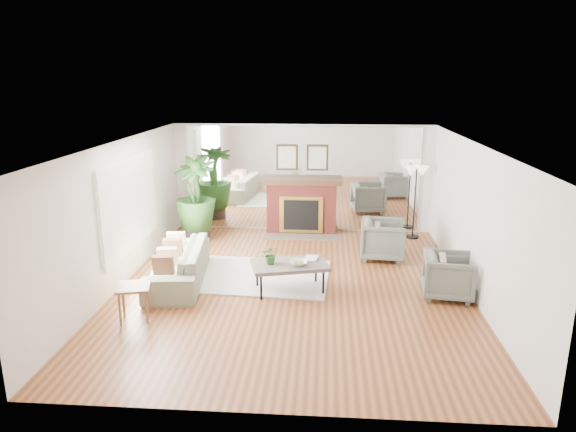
# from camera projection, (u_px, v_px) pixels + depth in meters

# --- Properties ---
(ground) EXTENTS (7.00, 7.00, 0.00)m
(ground) POSITION_uv_depth(u_px,v_px,m) (292.00, 287.00, 8.95)
(ground) COLOR brown
(ground) RESTS_ON ground
(wall_left) EXTENTS (0.02, 7.00, 2.50)m
(wall_left) POSITION_uv_depth(u_px,v_px,m) (120.00, 215.00, 8.83)
(wall_left) COLOR silver
(wall_left) RESTS_ON ground
(wall_right) EXTENTS (0.02, 7.00, 2.50)m
(wall_right) POSITION_uv_depth(u_px,v_px,m) (474.00, 222.00, 8.41)
(wall_right) COLOR silver
(wall_right) RESTS_ON ground
(wall_back) EXTENTS (6.00, 0.02, 2.50)m
(wall_back) POSITION_uv_depth(u_px,v_px,m) (302.00, 178.00, 11.98)
(wall_back) COLOR silver
(wall_back) RESTS_ON ground
(mirror_panel) EXTENTS (5.40, 0.04, 2.40)m
(mirror_panel) POSITION_uv_depth(u_px,v_px,m) (302.00, 179.00, 11.96)
(mirror_panel) COLOR silver
(mirror_panel) RESTS_ON wall_back
(window_panel) EXTENTS (0.04, 2.40, 1.50)m
(window_panel) POSITION_uv_depth(u_px,v_px,m) (129.00, 203.00, 9.18)
(window_panel) COLOR #B2E09E
(window_panel) RESTS_ON wall_left
(fireplace) EXTENTS (1.85, 0.83, 2.05)m
(fireplace) POSITION_uv_depth(u_px,v_px,m) (302.00, 205.00, 11.91)
(fireplace) COLOR maroon
(fireplace) RESTS_ON ground
(area_rug) EXTENTS (2.70, 2.00, 0.03)m
(area_rug) POSITION_uv_depth(u_px,v_px,m) (257.00, 276.00, 9.42)
(area_rug) COLOR silver
(area_rug) RESTS_ON ground
(coffee_table) EXTENTS (1.41, 1.03, 0.50)m
(coffee_table) POSITION_uv_depth(u_px,v_px,m) (290.00, 265.00, 8.66)
(coffee_table) COLOR #62584E
(coffee_table) RESTS_ON ground
(sofa) EXTENTS (1.13, 2.33, 0.66)m
(sofa) POSITION_uv_depth(u_px,v_px,m) (178.00, 264.00, 9.11)
(sofa) COLOR gray
(sofa) RESTS_ON ground
(armchair_back) EXTENTS (0.94, 0.92, 0.79)m
(armchair_back) POSITION_uv_depth(u_px,v_px,m) (383.00, 239.00, 10.27)
(armchair_back) COLOR slate
(armchair_back) RESTS_ON ground
(armchair_front) EXTENTS (0.91, 0.89, 0.73)m
(armchair_front) POSITION_uv_depth(u_px,v_px,m) (449.00, 276.00, 8.47)
(armchair_front) COLOR slate
(armchair_front) RESTS_ON ground
(side_table) EXTENTS (0.58, 0.58, 0.54)m
(side_table) POSITION_uv_depth(u_px,v_px,m) (134.00, 291.00, 7.65)
(side_table) COLOR brown
(side_table) RESTS_ON ground
(potted_ficus) EXTENTS (1.06, 1.06, 1.89)m
(potted_ficus) POSITION_uv_depth(u_px,v_px,m) (196.00, 196.00, 11.25)
(potted_ficus) COLOR #29221E
(potted_ficus) RESTS_ON ground
(floor_lamp) EXTENTS (0.54, 0.30, 1.65)m
(floor_lamp) POSITION_uv_depth(u_px,v_px,m) (416.00, 177.00, 11.32)
(floor_lamp) COLOR black
(floor_lamp) RESTS_ON ground
(tabletop_plant) EXTENTS (0.30, 0.26, 0.32)m
(tabletop_plant) POSITION_uv_depth(u_px,v_px,m) (271.00, 255.00, 8.59)
(tabletop_plant) COLOR #295720
(tabletop_plant) RESTS_ON coffee_table
(fruit_bowl) EXTENTS (0.33, 0.33, 0.07)m
(fruit_bowl) POSITION_uv_depth(u_px,v_px,m) (299.00, 263.00, 8.56)
(fruit_bowl) COLOR brown
(fruit_bowl) RESTS_ON coffee_table
(book) EXTENTS (0.26, 0.33, 0.02)m
(book) POSITION_uv_depth(u_px,v_px,m) (305.00, 258.00, 8.88)
(book) COLOR brown
(book) RESTS_ON coffee_table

